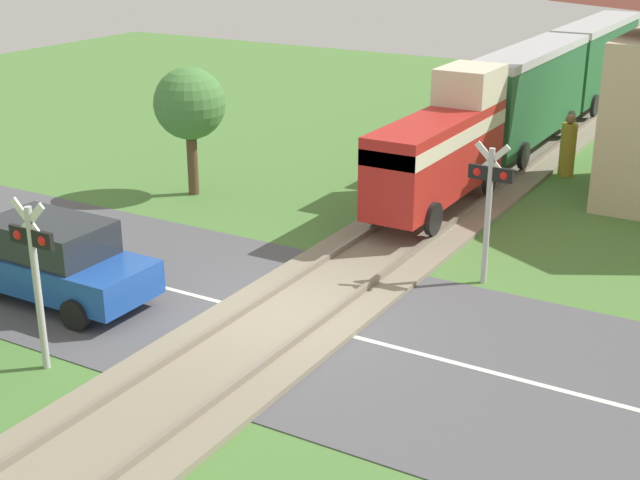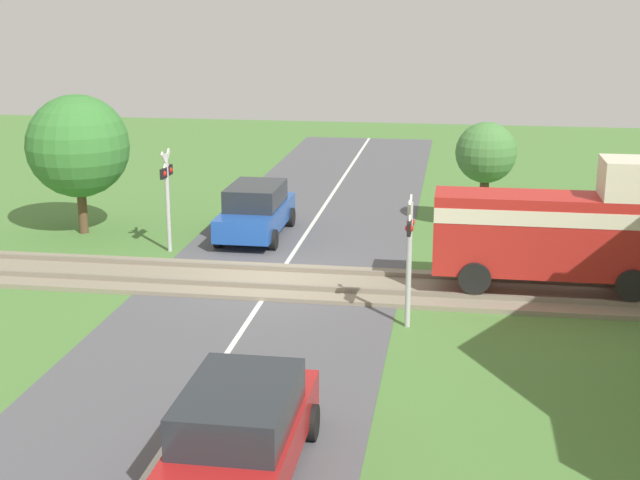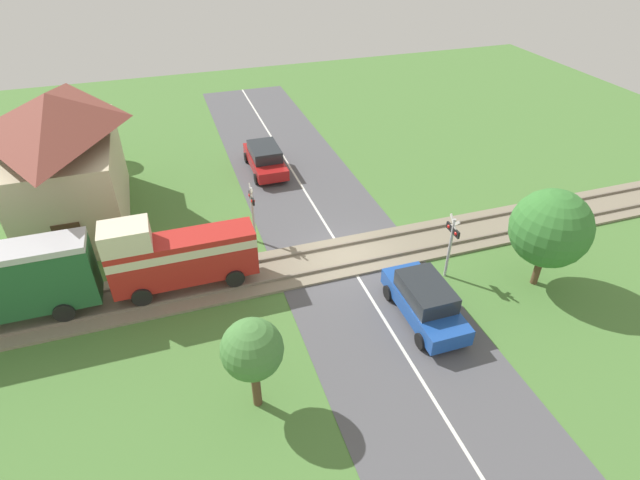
{
  "view_description": "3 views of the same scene",
  "coord_description": "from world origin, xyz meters",
  "px_view_note": "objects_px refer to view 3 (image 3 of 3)",
  "views": [
    {
      "loc": [
        8.01,
        -12.5,
        7.12
      ],
      "look_at": [
        0.0,
        1.19,
        1.2
      ],
      "focal_mm": 50.0,
      "sensor_mm": 36.0,
      "label": 1
    },
    {
      "loc": [
        20.93,
        4.45,
        7.01
      ],
      "look_at": [
        0.0,
        1.19,
        1.2
      ],
      "focal_mm": 50.0,
      "sensor_mm": 36.0,
      "label": 2
    },
    {
      "loc": [
        -16.37,
        6.57,
        13.21
      ],
      "look_at": [
        0.0,
        1.19,
        1.2
      ],
      "focal_mm": 28.0,
      "sensor_mm": 36.0,
      "label": 3
    }
  ],
  "objects_px": {
    "car_near_crossing": "(425,300)",
    "pedestrian_by_station": "(49,273)",
    "car_far_side": "(265,158)",
    "station_building": "(66,162)",
    "crossing_signal_west_approach": "(451,239)",
    "crossing_signal_east_approach": "(252,206)"
  },
  "relations": [
    {
      "from": "crossing_signal_west_approach",
      "to": "station_building",
      "type": "height_order",
      "value": "station_building"
    },
    {
      "from": "crossing_signal_east_approach",
      "to": "pedestrian_by_station",
      "type": "height_order",
      "value": "crossing_signal_east_approach"
    },
    {
      "from": "car_near_crossing",
      "to": "pedestrian_by_station",
      "type": "height_order",
      "value": "pedestrian_by_station"
    },
    {
      "from": "station_building",
      "to": "car_near_crossing",
      "type": "bearing_deg",
      "value": -132.46
    },
    {
      "from": "car_far_side",
      "to": "crossing_signal_east_approach",
      "type": "bearing_deg",
      "value": 163.09
    },
    {
      "from": "car_near_crossing",
      "to": "crossing_signal_east_approach",
      "type": "distance_m",
      "value": 8.56
    },
    {
      "from": "crossing_signal_east_approach",
      "to": "pedestrian_by_station",
      "type": "xyz_separation_m",
      "value": [
        -0.73,
        8.48,
        -1.07
      ]
    },
    {
      "from": "crossing_signal_west_approach",
      "to": "crossing_signal_east_approach",
      "type": "xyz_separation_m",
      "value": [
        4.96,
        7.04,
        0.0
      ]
    },
    {
      "from": "car_near_crossing",
      "to": "car_far_side",
      "type": "bearing_deg",
      "value": 11.84
    },
    {
      "from": "car_far_side",
      "to": "station_building",
      "type": "height_order",
      "value": "station_building"
    },
    {
      "from": "crossing_signal_west_approach",
      "to": "crossing_signal_east_approach",
      "type": "height_order",
      "value": "same"
    },
    {
      "from": "crossing_signal_east_approach",
      "to": "station_building",
      "type": "relative_size",
      "value": 0.34
    },
    {
      "from": "car_near_crossing",
      "to": "crossing_signal_west_approach",
      "type": "bearing_deg",
      "value": -46.99
    },
    {
      "from": "crossing_signal_east_approach",
      "to": "pedestrian_by_station",
      "type": "bearing_deg",
      "value": 94.92
    },
    {
      "from": "car_near_crossing",
      "to": "pedestrian_by_station",
      "type": "distance_m",
      "value": 14.79
    },
    {
      "from": "station_building",
      "to": "crossing_signal_west_approach",
      "type": "bearing_deg",
      "value": -123.17
    },
    {
      "from": "car_far_side",
      "to": "crossing_signal_west_approach",
      "type": "relative_size",
      "value": 1.5
    },
    {
      "from": "car_far_side",
      "to": "station_building",
      "type": "relative_size",
      "value": 0.51
    },
    {
      "from": "car_near_crossing",
      "to": "crossing_signal_east_approach",
      "type": "height_order",
      "value": "crossing_signal_east_approach"
    },
    {
      "from": "car_far_side",
      "to": "crossing_signal_east_approach",
      "type": "height_order",
      "value": "crossing_signal_east_approach"
    },
    {
      "from": "crossing_signal_west_approach",
      "to": "station_building",
      "type": "distance_m",
      "value": 17.59
    },
    {
      "from": "crossing_signal_east_approach",
      "to": "pedestrian_by_station",
      "type": "relative_size",
      "value": 1.64
    }
  ]
}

